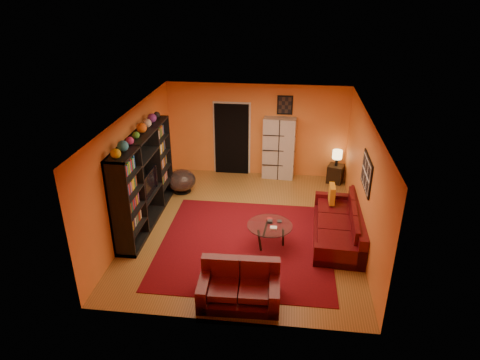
# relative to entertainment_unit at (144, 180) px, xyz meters

# --- Properties ---
(floor) EXTENTS (6.00, 6.00, 0.00)m
(floor) POSITION_rel_entertainment_unit_xyz_m (2.27, 0.00, -1.05)
(floor) COLOR brown
(floor) RESTS_ON ground
(ceiling) EXTENTS (6.00, 6.00, 0.00)m
(ceiling) POSITION_rel_entertainment_unit_xyz_m (2.27, 0.00, 1.55)
(ceiling) COLOR white
(ceiling) RESTS_ON wall_back
(wall_back) EXTENTS (6.00, 0.00, 6.00)m
(wall_back) POSITION_rel_entertainment_unit_xyz_m (2.27, 3.00, 0.25)
(wall_back) COLOR orange
(wall_back) RESTS_ON floor
(wall_front) EXTENTS (6.00, 0.00, 6.00)m
(wall_front) POSITION_rel_entertainment_unit_xyz_m (2.27, -3.00, 0.25)
(wall_front) COLOR orange
(wall_front) RESTS_ON floor
(wall_left) EXTENTS (0.00, 6.00, 6.00)m
(wall_left) POSITION_rel_entertainment_unit_xyz_m (-0.23, 0.00, 0.25)
(wall_left) COLOR orange
(wall_left) RESTS_ON floor
(wall_right) EXTENTS (0.00, 6.00, 6.00)m
(wall_right) POSITION_rel_entertainment_unit_xyz_m (4.78, 0.00, 0.25)
(wall_right) COLOR orange
(wall_right) RESTS_ON floor
(rug) EXTENTS (3.60, 3.60, 0.01)m
(rug) POSITION_rel_entertainment_unit_xyz_m (2.38, -0.70, -1.04)
(rug) COLOR #4F0910
(rug) RESTS_ON floor
(doorway) EXTENTS (0.95, 0.10, 2.04)m
(doorway) POSITION_rel_entertainment_unit_xyz_m (1.57, 2.96, -0.03)
(doorway) COLOR black
(doorway) RESTS_ON floor
(wall_art_right) EXTENTS (0.03, 1.00, 0.70)m
(wall_art_right) POSITION_rel_entertainment_unit_xyz_m (4.75, -0.30, 0.55)
(wall_art_right) COLOR black
(wall_art_right) RESTS_ON wall_right
(wall_art_back) EXTENTS (0.42, 0.03, 0.52)m
(wall_art_back) POSITION_rel_entertainment_unit_xyz_m (3.02, 2.98, 1.00)
(wall_art_back) COLOR black
(wall_art_back) RESTS_ON wall_back
(entertainment_unit) EXTENTS (0.45, 3.00, 2.10)m
(entertainment_unit) POSITION_rel_entertainment_unit_xyz_m (0.00, 0.00, 0.00)
(entertainment_unit) COLOR black
(entertainment_unit) RESTS_ON floor
(tv) EXTENTS (0.92, 0.12, 0.53)m
(tv) POSITION_rel_entertainment_unit_xyz_m (0.05, -0.03, -0.06)
(tv) COLOR black
(tv) RESTS_ON entertainment_unit
(sofa) EXTENTS (1.12, 2.50, 0.85)m
(sofa) POSITION_rel_entertainment_unit_xyz_m (4.42, -0.16, -0.77)
(sofa) COLOR #43090F
(sofa) RESTS_ON rug
(loveseat) EXTENTS (1.42, 0.88, 0.85)m
(loveseat) POSITION_rel_entertainment_unit_xyz_m (2.44, -2.42, -0.76)
(loveseat) COLOR #43090F
(loveseat) RESTS_ON rug
(throw_pillow) EXTENTS (0.12, 0.42, 0.42)m
(throw_pillow) POSITION_rel_entertainment_unit_xyz_m (4.22, 0.64, -0.42)
(throw_pillow) COLOR orange
(throw_pillow) RESTS_ON sofa
(coffee_table) EXTENTS (0.95, 0.95, 0.47)m
(coffee_table) POSITION_rel_entertainment_unit_xyz_m (2.87, -0.67, -0.62)
(coffee_table) COLOR silver
(coffee_table) RESTS_ON floor
(storage_cabinet) EXTENTS (0.89, 0.45, 1.74)m
(storage_cabinet) POSITION_rel_entertainment_unit_xyz_m (2.91, 2.80, -0.18)
(storage_cabinet) COLOR #B9B4AB
(storage_cabinet) RESTS_ON floor
(bowl_chair) EXTENTS (0.74, 0.74, 0.60)m
(bowl_chair) POSITION_rel_entertainment_unit_xyz_m (0.43, 1.57, -0.73)
(bowl_chair) COLOR black
(bowl_chair) RESTS_ON floor
(side_table) EXTENTS (0.51, 0.51, 0.50)m
(side_table) POSITION_rel_entertainment_unit_xyz_m (4.50, 2.64, -0.80)
(side_table) COLOR black
(side_table) RESTS_ON floor
(table_lamp) EXTENTS (0.26, 0.26, 0.44)m
(table_lamp) POSITION_rel_entertainment_unit_xyz_m (4.50, 2.64, -0.24)
(table_lamp) COLOR black
(table_lamp) RESTS_ON side_table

